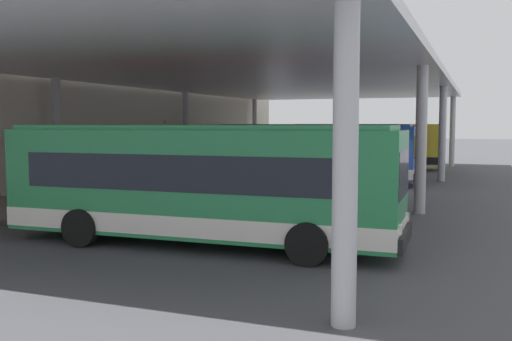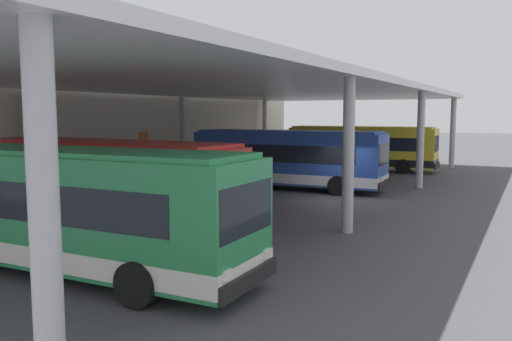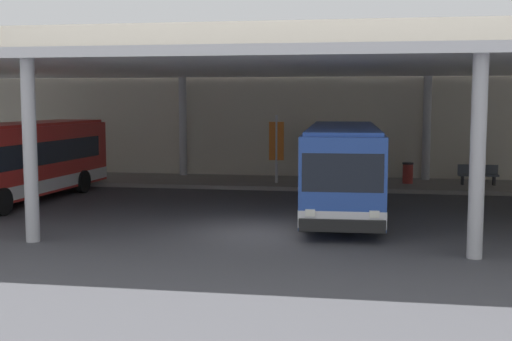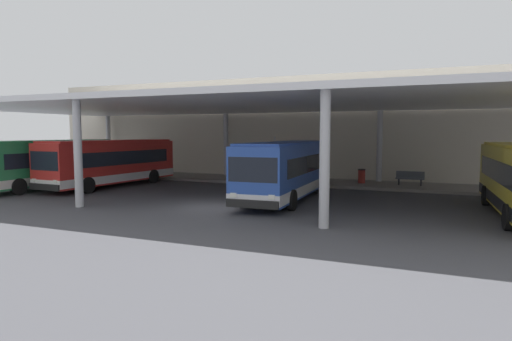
# 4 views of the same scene
# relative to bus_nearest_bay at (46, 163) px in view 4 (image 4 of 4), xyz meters

# --- Properties ---
(ground_plane) EXTENTS (200.00, 200.00, 0.00)m
(ground_plane) POSITION_rel_bus_nearest_bay_xyz_m (13.87, -2.37, -1.66)
(ground_plane) COLOR #47474C
(platform_kerb) EXTENTS (42.00, 4.50, 0.18)m
(platform_kerb) POSITION_rel_bus_nearest_bay_xyz_m (13.87, 9.38, -1.57)
(platform_kerb) COLOR gray
(platform_kerb) RESTS_ON ground
(station_building_facade) EXTENTS (48.00, 1.60, 8.13)m
(station_building_facade) POSITION_rel_bus_nearest_bay_xyz_m (13.87, 12.63, 2.41)
(station_building_facade) COLOR beige
(station_building_facade) RESTS_ON ground
(canopy_shelter) EXTENTS (40.00, 17.00, 5.55)m
(canopy_shelter) POSITION_rel_bus_nearest_bay_xyz_m (13.87, 3.13, 3.66)
(canopy_shelter) COLOR silver
(canopy_shelter) RESTS_ON ground
(bus_nearest_bay) EXTENTS (2.94, 10.60, 3.17)m
(bus_nearest_bay) POSITION_rel_bus_nearest_bay_xyz_m (0.00, 0.00, 0.00)
(bus_nearest_bay) COLOR #28844C
(bus_nearest_bay) RESTS_ON ground
(bus_second_bay) EXTENTS (3.12, 10.65, 3.17)m
(bus_second_bay) POSITION_rel_bus_nearest_bay_xyz_m (3.44, 2.27, 0.00)
(bus_second_bay) COLOR red
(bus_second_bay) RESTS_ON ground
(bus_middle_bay) EXTENTS (3.00, 10.62, 3.17)m
(bus_middle_bay) POSITION_rel_bus_nearest_bay_xyz_m (16.37, 1.41, 0.00)
(bus_middle_bay) COLOR #284CA8
(bus_middle_bay) RESTS_ON ground
(bench_waiting) EXTENTS (1.80, 0.45, 0.92)m
(bench_waiting) POSITION_rel_bus_nearest_bay_xyz_m (22.27, 9.44, -0.99)
(bench_waiting) COLOR #4C515B
(bench_waiting) RESTS_ON platform_kerb
(trash_bin) EXTENTS (0.52, 0.52, 0.98)m
(trash_bin) POSITION_rel_bus_nearest_bay_xyz_m (19.09, 9.45, -0.98)
(trash_bin) COLOR maroon
(trash_bin) RESTS_ON platform_kerb
(banner_sign) EXTENTS (0.70, 0.12, 3.20)m
(banner_sign) POSITION_rel_bus_nearest_bay_xyz_m (12.97, 8.57, 0.32)
(banner_sign) COLOR #B2B2B7
(banner_sign) RESTS_ON platform_kerb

